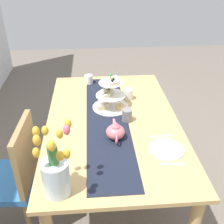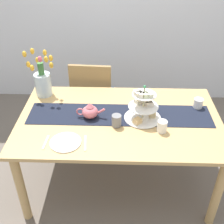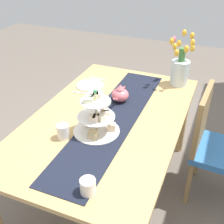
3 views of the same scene
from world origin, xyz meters
name	(u,v)px [view 1 (image 1 of 3)]	position (x,y,z in m)	size (l,w,h in m)	color
ground_plane	(112,187)	(0.00, 0.00, 0.00)	(8.00, 8.00, 0.00)	#6B6056
dining_table	(113,130)	(0.00, 0.00, 0.64)	(1.66, 1.01, 0.73)	tan
chair_left	(13,174)	(-0.30, 0.73, 0.50)	(0.44, 0.44, 0.91)	olive
table_runner	(107,120)	(0.00, 0.04, 0.74)	(1.52, 0.32, 0.00)	black
tiered_cake_stand	(110,96)	(0.19, 0.00, 0.84)	(0.30, 0.30, 0.30)	beige
teapot	(115,132)	(-0.24, 0.00, 0.79)	(0.24, 0.13, 0.14)	#D66B75
tulip_vase	(56,172)	(-0.70, 0.35, 0.88)	(0.26, 0.19, 0.43)	silver
cream_jug	(89,79)	(0.67, 0.18, 0.78)	(0.08, 0.08, 0.09)	white
dinner_plate_left	(167,149)	(-0.39, -0.33, 0.74)	(0.23, 0.23, 0.01)	white
fork_left	(172,164)	(-0.54, -0.33, 0.74)	(0.02, 0.15, 0.01)	silver
knife_left	(161,136)	(-0.25, -0.33, 0.74)	(0.01, 0.17, 0.01)	silver
mug_grey	(127,115)	(-0.02, -0.11, 0.78)	(0.08, 0.08, 0.10)	slate
mug_white_text	(129,94)	(0.32, -0.17, 0.78)	(0.08, 0.08, 0.10)	white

